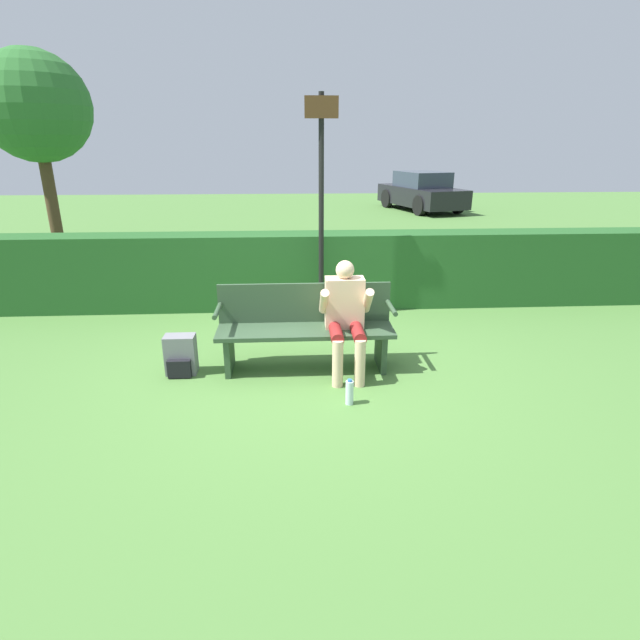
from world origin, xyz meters
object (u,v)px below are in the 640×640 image
(person_seated, at_px, (346,313))
(backpack, at_px, (181,356))
(park_bench, at_px, (305,326))
(water_bottle, at_px, (349,392))
(signpost, at_px, (321,196))
(tree, at_px, (35,108))
(parked_car, at_px, (421,192))

(person_seated, bearing_deg, backpack, 179.25)
(park_bench, relative_size, backpack, 4.41)
(park_bench, bearing_deg, backpack, -175.00)
(water_bottle, xyz_separation_m, signpost, (-0.11, 2.55, 1.55))
(tree, bearing_deg, signpost, -32.27)
(water_bottle, bearing_deg, parked_car, 73.36)
(parked_car, height_order, tree, tree)
(park_bench, distance_m, parked_car, 14.07)
(water_bottle, xyz_separation_m, parked_car, (4.24, 14.17, 0.53))
(park_bench, xyz_separation_m, signpost, (0.27, 1.67, 1.20))
(park_bench, distance_m, backpack, 1.36)
(water_bottle, relative_size, signpost, 0.09)
(signpost, xyz_separation_m, parked_car, (4.35, 11.62, -1.02))
(water_bottle, height_order, signpost, signpost)
(signpost, xyz_separation_m, tree, (-4.86, 3.07, 1.24))
(park_bench, distance_m, water_bottle, 1.02)
(signpost, relative_size, tree, 0.75)
(park_bench, distance_m, person_seated, 0.48)
(water_bottle, bearing_deg, park_bench, 113.63)
(backpack, height_order, water_bottle, backpack)
(backpack, distance_m, parked_car, 14.67)
(backpack, bearing_deg, signpost, 48.11)
(park_bench, height_order, signpost, signpost)
(water_bottle, bearing_deg, tree, 131.49)
(water_bottle, relative_size, tree, 0.07)
(backpack, bearing_deg, person_seated, -0.75)
(tree, bearing_deg, park_bench, -45.94)
(person_seated, height_order, water_bottle, person_seated)
(person_seated, distance_m, backpack, 1.81)
(parked_car, bearing_deg, tree, 116.33)
(park_bench, height_order, tree, tree)
(person_seated, distance_m, parked_car, 14.07)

